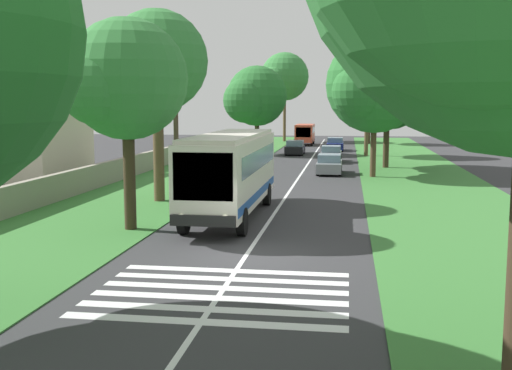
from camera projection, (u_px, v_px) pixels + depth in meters
The scene contains 22 objects.
ground at pixel (245, 258), 20.55m from camera, with size 160.00×160.00×0.00m, color #333335.
grass_verge_left at pixel (148, 190), 36.45m from camera, with size 120.00×8.00×0.04m, color #387533.
grass_verge_right at pixel (437, 196), 34.08m from camera, with size 120.00×8.00×0.04m, color #387533.
centre_line at pixel (288, 193), 35.27m from camera, with size 110.00×0.16×0.01m, color silver.
coach_bus at pixel (231, 169), 27.68m from camera, with size 11.16×2.62×3.73m.
zebra_crossing at pixel (221, 293), 16.70m from camera, with size 4.95×6.80×0.01m.
trailing_car_0 at pixel (329, 165), 45.10m from camera, with size 4.30×1.78×1.43m.
trailing_car_1 at pixel (331, 154), 54.29m from camera, with size 4.30×1.78×1.43m.
trailing_car_2 at pixel (295, 148), 62.32m from camera, with size 4.30×1.78×1.43m.
trailing_car_3 at pixel (335, 145), 67.55m from camera, with size 4.30×1.78×1.43m.
trailing_minibus_0 at pixel (305, 132), 76.80m from camera, with size 6.00×2.14×2.53m.
roadside_tree_left_0 at pixel (124, 82), 24.38m from camera, with size 5.45×4.77×8.34m.
roadside_tree_left_2 at pixel (284, 78), 83.13m from camera, with size 7.80×6.38×11.80m.
roadside_tree_left_3 at pixel (255, 98), 62.48m from camera, with size 7.74×6.14×8.80m.
roadside_tree_left_4 at pixel (153, 64), 31.47m from camera, with size 6.40×5.28×9.75m.
roadside_tree_right_0 at pixel (373, 87), 42.49m from camera, with size 7.75×6.64×9.64m.
roadside_tree_right_2 at pixel (385, 85), 48.50m from camera, with size 8.42×7.30×10.26m.
roadside_tree_right_3 at pixel (369, 93), 78.18m from camera, with size 6.28×5.23×9.17m.
roadside_tree_right_4 at pixel (365, 86), 59.63m from camera, with size 6.91×5.89×9.78m.
utility_pole at pixel (176, 115), 30.62m from camera, with size 0.24×1.40×8.60m.
roadside_wall at pixel (123, 168), 41.75m from camera, with size 70.00×0.40×1.41m, color gray.
roadside_building at pixel (10, 137), 42.98m from camera, with size 8.63×9.38×5.45m.
Camera 1 is at (-19.80, -3.29, 5.03)m, focal length 43.81 mm.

